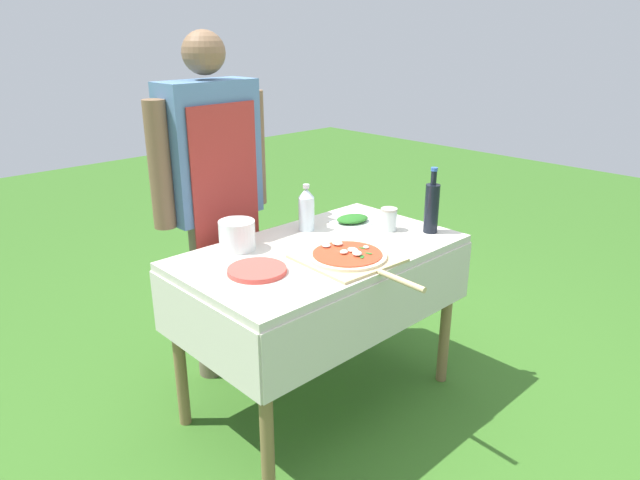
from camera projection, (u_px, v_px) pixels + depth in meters
ground_plane at (321, 399)px, 2.83m from camera, size 12.00×12.00×0.00m
prep_table at (321, 272)px, 2.59m from camera, size 1.29×0.76×0.80m
person_cook at (213, 185)px, 2.76m from camera, size 0.65×0.23×1.73m
pizza_on_peel at (349, 257)px, 2.41m from camera, size 0.39×0.62×0.05m
oil_bottle at (432, 207)px, 2.71m from camera, size 0.07×0.07×0.32m
water_bottle at (306, 209)px, 2.74m from camera, size 0.08×0.08×0.23m
herb_container at (352, 220)px, 2.87m from camera, size 0.23×0.19×0.04m
mixing_tub at (237, 235)px, 2.52m from camera, size 0.16×0.16×0.13m
plate_stack at (257, 270)px, 2.29m from camera, size 0.24×0.24×0.02m
sauce_jar at (389, 221)px, 2.76m from camera, size 0.08×0.08×0.11m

